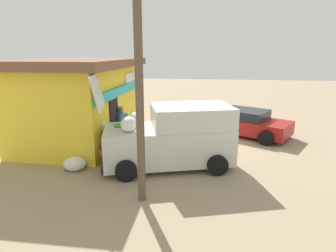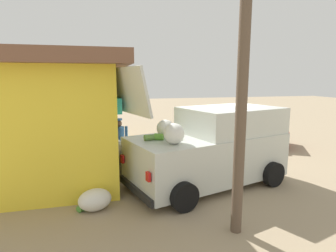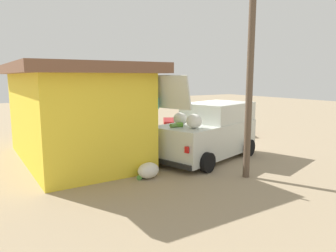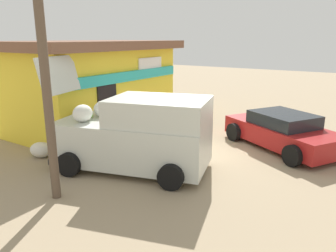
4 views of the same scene
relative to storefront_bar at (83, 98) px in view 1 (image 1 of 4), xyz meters
The scene contains 9 objects.
ground_plane 5.49m from the storefront_bar, 100.08° to the right, with size 60.00×60.00×0.00m, color #9E896B.
storefront_bar is the anchor object (origin of this frame).
delivery_van 5.07m from the storefront_bar, 121.41° to the right, with size 3.15×4.74×3.08m.
parked_sedan 7.39m from the storefront_bar, 78.49° to the right, with size 3.52×4.33×1.19m.
vendor_standing 2.23m from the storefront_bar, 110.96° to the right, with size 0.39×0.56×1.59m.
customer_bending 2.96m from the storefront_bar, 140.90° to the right, with size 0.68×0.77×1.48m.
unloaded_banana_pile 4.02m from the storefront_bar, 161.37° to the right, with size 0.79×0.85×0.47m.
paint_bucket 3.84m from the storefront_bar, 58.04° to the right, with size 0.31×0.31×0.34m, color blue.
utility_pole 6.35m from the storefront_bar, 143.07° to the right, with size 0.20×0.20×5.40m, color brown.
Camera 1 is at (-10.48, -0.22, 3.73)m, focal length 29.60 mm.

